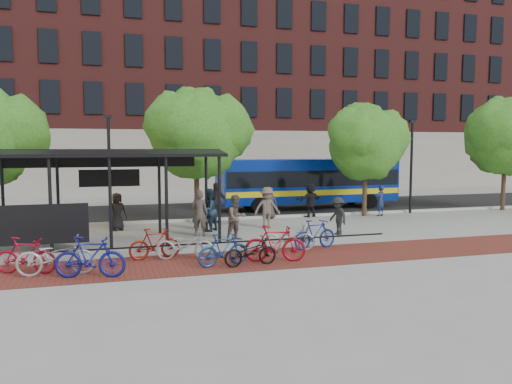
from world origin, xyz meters
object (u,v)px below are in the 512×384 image
object	(u,v)px
bike_5	(155,244)
pedestrian_9	(338,216)
bike_2	(56,256)
pedestrian_6	(269,203)
bike_9	(275,244)
bike_10	(289,237)
tree_c	(367,140)
bike_6	(185,245)
pedestrian_4	(216,203)
bike_7	(223,250)
pedestrian_0	(117,212)
pedestrian_1	(200,213)
pedestrian_5	(310,200)
bike_8	(250,252)
pedestrian_7	(380,201)
pedestrian_2	(209,210)
bus_shelter	(78,165)
tree_b	(198,130)
pedestrian_8	(236,218)
bike_3	(90,257)
bike_11	(315,234)
bus	(309,180)
lamp_post_right	(411,164)
tree_d	(507,133)
pedestrian_3	(267,208)

from	to	relation	value
bike_5	pedestrian_9	distance (m)	8.16
bike_2	pedestrian_6	distance (m)	13.08
bike_9	bike_10	bearing A→B (deg)	-20.66
tree_c	bike_5	bearing A→B (deg)	-148.00
bike_10	bike_6	bearing A→B (deg)	105.50
pedestrian_4	bike_7	bearing A→B (deg)	-77.92
pedestrian_0	bike_6	bearing A→B (deg)	-93.39
pedestrian_1	pedestrian_6	size ratio (longest dim) A/B	1.18
bike_5	pedestrian_5	world-z (taller)	pedestrian_5
bike_8	pedestrian_7	world-z (taller)	pedestrian_7
bike_2	pedestrian_2	bearing A→B (deg)	-39.40
pedestrian_1	pedestrian_5	bearing A→B (deg)	-124.47
bus_shelter	tree_b	world-z (taller)	tree_b
bike_8	pedestrian_2	size ratio (longest dim) A/B	0.91
bike_8	pedestrian_0	xyz separation A→B (m)	(-3.84, 8.02, 0.38)
tree_b	pedestrian_1	world-z (taller)	tree_b
pedestrian_1	pedestrian_8	world-z (taller)	pedestrian_1
bike_9	pedestrian_7	bearing A→B (deg)	-31.52
bike_10	bike_3	bearing A→B (deg)	115.77
pedestrian_1	bike_11	bearing A→B (deg)	157.62
bike_2	pedestrian_4	distance (m)	10.75
bus	bike_5	xyz separation A→B (m)	(-10.02, -11.16, -1.17)
pedestrian_7	pedestrian_9	xyz separation A→B (m)	(-4.66, -4.55, -0.02)
lamp_post_right	pedestrian_5	world-z (taller)	lamp_post_right
tree_d	pedestrian_8	distance (m)	18.36
bus_shelter	pedestrian_9	world-z (taller)	bus_shelter
pedestrian_6	bus_shelter	bearing A→B (deg)	51.29
bike_7	pedestrian_5	size ratio (longest dim) A/B	0.95
pedestrian_1	pedestrian_5	size ratio (longest dim) A/B	1.07
bike_5	bike_7	world-z (taller)	bike_5
bus	pedestrian_9	world-z (taller)	bus
lamp_post_right	pedestrian_5	distance (m)	6.19
bike_11	pedestrian_0	xyz separation A→B (m)	(-6.78, 6.20, 0.30)
bike_10	pedestrian_2	size ratio (longest dim) A/B	0.97
bike_9	pedestrian_9	xyz separation A→B (m)	(4.11, 3.96, 0.20)
bus	pedestrian_1	world-z (taller)	bus
pedestrian_5	bike_6	bearing A→B (deg)	25.13
pedestrian_0	pedestrian_3	bearing A→B (deg)	-32.26
bus_shelter	bike_7	xyz separation A→B (m)	(4.45, -5.06, -2.49)
bike_7	bus_shelter	bearing A→B (deg)	27.48
bus	pedestrian_3	world-z (taller)	bus
bus_shelter	bike_3	size ratio (longest dim) A/B	5.35
bike_10	pedestrian_3	world-z (taller)	pedestrian_3
tree_c	pedestrian_8	world-z (taller)	tree_c
lamp_post_right	pedestrian_1	xyz separation A→B (m)	(-12.49, -3.83, -1.79)
tree_c	bike_3	size ratio (longest dim) A/B	2.99
pedestrian_6	pedestrian_8	xyz separation A→B (m)	(-3.08, -5.30, 0.08)
bike_2	pedestrian_9	bearing A→B (deg)	-67.33
bike_3	pedestrian_0	distance (m)	8.17
pedestrian_6	pedestrian_8	size ratio (longest dim) A/B	0.91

